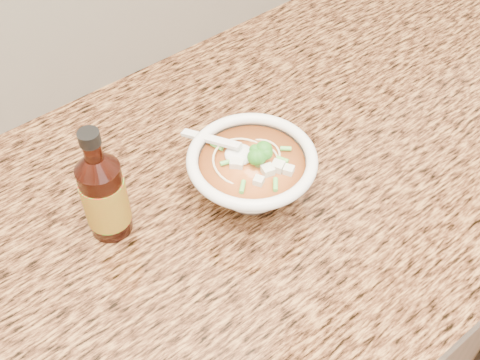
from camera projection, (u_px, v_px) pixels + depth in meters
counter_slab at (106, 275)px, 0.76m from camera, size 4.00×0.68×0.04m
soup_bowl at (252, 175)px, 0.80m from camera, size 0.17×0.19×0.10m
hot_sauce_bottle at (104, 195)px, 0.74m from camera, size 0.06×0.06×0.17m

